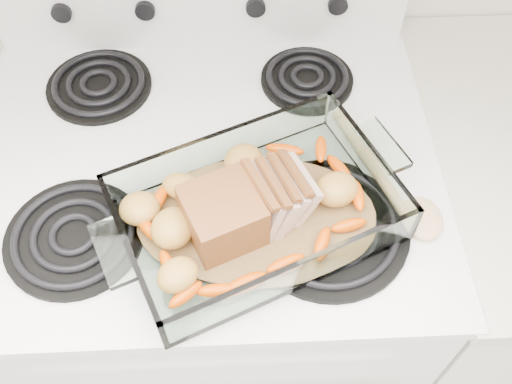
{
  "coord_description": "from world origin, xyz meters",
  "views": [
    {
      "loc": [
        0.06,
        1.05,
        1.67
      ],
      "look_at": [
        0.08,
        1.53,
        0.99
      ],
      "focal_mm": 40.0,
      "sensor_mm": 36.0,
      "label": 1
    }
  ],
  "objects_px": {
    "counter_right": "(498,267)",
    "pork_roast": "(238,204)",
    "baking_dish": "(257,214)",
    "electric_range": "(218,275)"
  },
  "relations": [
    {
      "from": "counter_right",
      "to": "pork_roast",
      "type": "relative_size",
      "value": 4.88
    },
    {
      "from": "counter_right",
      "to": "pork_roast",
      "type": "distance_m",
      "value": 0.82
    },
    {
      "from": "baking_dish",
      "to": "pork_roast",
      "type": "distance_m",
      "value": 0.04
    },
    {
      "from": "pork_roast",
      "to": "baking_dish",
      "type": "bearing_deg",
      "value": 4.0
    },
    {
      "from": "counter_right",
      "to": "baking_dish",
      "type": "bearing_deg",
      "value": -165.86
    },
    {
      "from": "baking_dish",
      "to": "electric_range",
      "type": "bearing_deg",
      "value": 96.15
    },
    {
      "from": "electric_range",
      "to": "baking_dish",
      "type": "height_order",
      "value": "electric_range"
    },
    {
      "from": "electric_range",
      "to": "pork_roast",
      "type": "distance_m",
      "value": 0.53
    },
    {
      "from": "pork_roast",
      "to": "counter_right",
      "type": "bearing_deg",
      "value": 17.54
    },
    {
      "from": "electric_range",
      "to": "baking_dish",
      "type": "distance_m",
      "value": 0.51
    }
  ]
}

